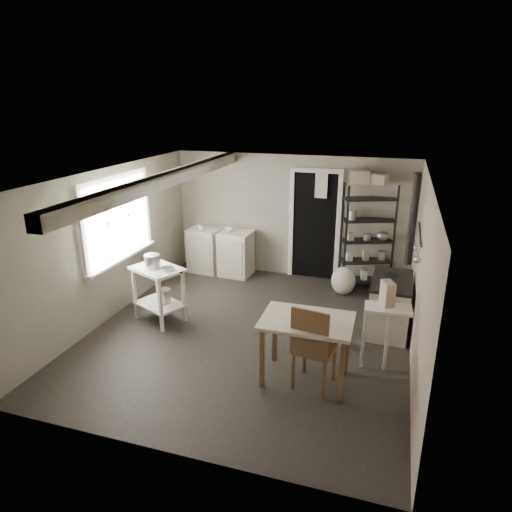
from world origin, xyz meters
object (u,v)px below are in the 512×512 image
(stockpot, at_px, (152,263))
(base_cabinets, at_px, (221,250))
(work_table, at_px, (306,352))
(flour_sack, at_px, (343,281))
(stove, at_px, (390,302))
(chair, at_px, (315,349))
(shelf_rack, at_px, (367,236))
(prep_table, at_px, (159,296))

(stockpot, relative_size, base_cabinets, 0.19)
(stockpot, relative_size, work_table, 0.24)
(flour_sack, bearing_deg, stove, -53.80)
(base_cabinets, bearing_deg, flour_sack, -4.95)
(flour_sack, bearing_deg, chair, -89.82)
(shelf_rack, distance_m, flour_sack, 0.91)
(prep_table, bearing_deg, base_cabinets, 86.34)
(prep_table, height_order, stove, stove)
(shelf_rack, xyz_separation_m, chair, (-0.31, -3.28, -0.47))
(prep_table, relative_size, stockpot, 3.41)
(prep_table, relative_size, chair, 0.80)
(shelf_rack, relative_size, flour_sack, 3.76)
(shelf_rack, xyz_separation_m, flour_sack, (-0.32, -0.47, -0.71))
(base_cabinets, relative_size, stove, 1.29)
(base_cabinets, bearing_deg, chair, -49.08)
(stockpot, xyz_separation_m, work_table, (2.52, -0.87, -0.56))
(prep_table, xyz_separation_m, stockpot, (-0.07, -0.01, 0.54))
(stockpot, bearing_deg, stove, 12.25)
(stockpot, distance_m, work_table, 2.73)
(chair, bearing_deg, stove, 74.47)
(work_table, relative_size, flour_sack, 2.14)
(stockpot, height_order, chair, stockpot)
(stockpot, distance_m, shelf_rack, 3.76)
(shelf_rack, bearing_deg, prep_table, -163.08)
(chair, bearing_deg, prep_table, 169.04)
(flour_sack, bearing_deg, shelf_rack, 56.28)
(shelf_rack, bearing_deg, flour_sack, -145.51)
(prep_table, bearing_deg, shelf_rack, 38.72)
(base_cabinets, height_order, flour_sack, base_cabinets)
(chair, bearing_deg, base_cabinets, 137.27)
(prep_table, distance_m, work_table, 2.61)
(prep_table, relative_size, base_cabinets, 0.66)
(shelf_rack, bearing_deg, base_cabinets, 160.82)
(stockpot, xyz_separation_m, base_cabinets, (0.21, 2.20, -0.48))
(stockpot, distance_m, chair, 2.85)
(base_cabinets, relative_size, chair, 1.22)
(chair, bearing_deg, shelf_rack, 94.20)
(work_table, bearing_deg, stove, 60.47)
(prep_table, xyz_separation_m, shelf_rack, (2.89, 2.31, 0.55))
(prep_table, distance_m, chair, 2.75)
(stockpot, relative_size, chair, 0.23)
(prep_table, height_order, flour_sack, prep_table)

